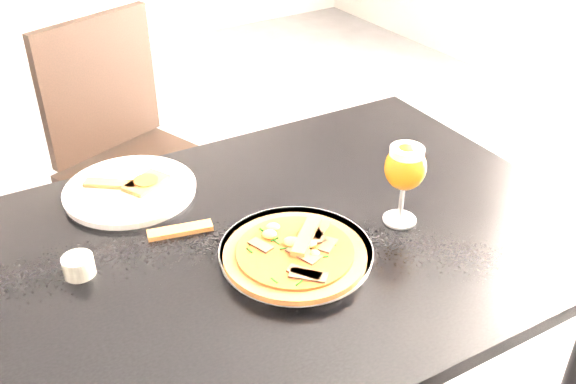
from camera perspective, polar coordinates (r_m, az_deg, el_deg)
dining_table at (r=1.24m, az=-1.67°, el=-7.57°), size 1.23×0.85×0.75m
chair_far at (r=2.03m, az=-13.53°, el=3.21°), size 0.53×0.53×0.90m
plate_main at (r=1.14m, az=0.71°, el=-5.39°), size 0.30×0.30×0.01m
pizza at (r=1.11m, az=0.62°, el=-5.44°), size 0.25×0.25×0.03m
plate_second at (r=1.35m, az=-13.85°, el=0.17°), size 0.29×0.29×0.01m
crust_scraps at (r=1.35m, az=-13.50°, el=0.79°), size 0.16×0.12×0.01m
loose_crust at (r=1.21m, az=-9.56°, el=-3.37°), size 0.12×0.06×0.01m
sauce_cup at (r=1.15m, az=-18.14°, el=-6.19°), size 0.05×0.05×0.04m
beer_glass at (r=1.19m, az=10.38°, el=2.12°), size 0.08×0.08×0.16m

